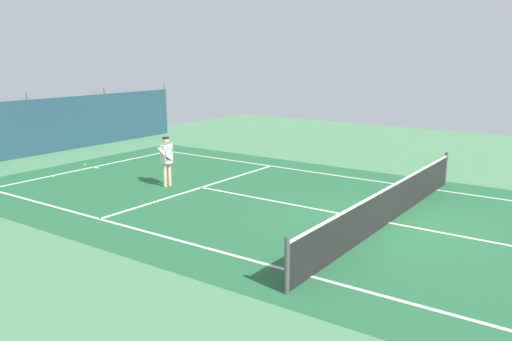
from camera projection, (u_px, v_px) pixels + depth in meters
name	position (u px, v px, depth m)	size (l,w,h in m)	color
ground_plane	(388.00, 223.00, 13.64)	(36.00, 36.00, 0.00)	#4C8456
court_surface	(388.00, 223.00, 13.64)	(11.02, 26.60, 0.01)	#236038
tennis_net	(390.00, 204.00, 13.53)	(10.12, 0.10, 1.10)	black
back_fence	(25.00, 140.00, 22.70)	(16.30, 0.98, 2.70)	#1E3D4C
tennis_player	(167.00, 158.00, 17.23)	(0.73, 0.74, 1.64)	#D8AD8C
tennis_ball_near_player	(153.00, 203.00, 15.38)	(0.07, 0.07, 0.07)	#CCDB33
tennis_ball_midcourt	(85.00, 165.00, 20.64)	(0.07, 0.07, 0.07)	#CCDB33
tennis_ball_by_sideline	(53.00, 177.00, 18.67)	(0.07, 0.07, 0.07)	#CCDB33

